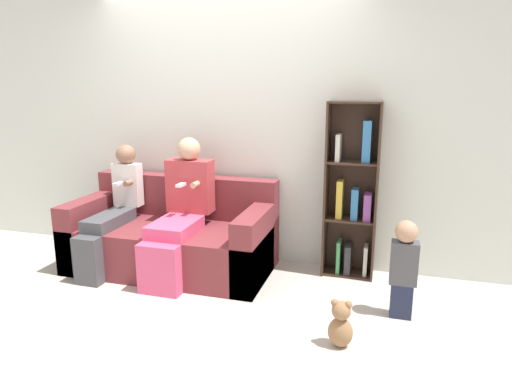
# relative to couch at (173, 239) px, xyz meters

# --- Properties ---
(ground_plane) EXTENTS (14.00, 14.00, 0.00)m
(ground_plane) POSITION_rel_couch_xyz_m (0.39, -0.54, -0.29)
(ground_plane) COLOR #BCB2A8
(back_wall) EXTENTS (10.00, 0.06, 2.55)m
(back_wall) POSITION_rel_couch_xyz_m (0.39, 0.48, 0.99)
(back_wall) COLOR silver
(back_wall) RESTS_ON ground_plane
(couch) EXTENTS (1.84, 0.89, 0.82)m
(couch) POSITION_rel_couch_xyz_m (0.00, 0.00, 0.00)
(couch) COLOR maroon
(couch) RESTS_ON ground_plane
(adult_seated) EXTENTS (0.42, 0.82, 1.22)m
(adult_seated) POSITION_rel_couch_xyz_m (0.14, -0.10, 0.34)
(adult_seated) COLOR #DB4C75
(adult_seated) RESTS_ON ground_plane
(child_seated) EXTENTS (0.27, 0.84, 1.13)m
(child_seated) POSITION_rel_couch_xyz_m (-0.53, -0.13, 0.28)
(child_seated) COLOR #47474C
(child_seated) RESTS_ON ground_plane
(toddler_standing) EXTENTS (0.19, 0.16, 0.74)m
(toddler_standing) POSITION_rel_couch_xyz_m (2.04, -0.37, 0.11)
(toddler_standing) COLOR #232842
(toddler_standing) RESTS_ON ground_plane
(bookshelf) EXTENTS (0.45, 0.27, 1.55)m
(bookshelf) POSITION_rel_couch_xyz_m (1.60, 0.34, 0.45)
(bookshelf) COLOR #3D281E
(bookshelf) RESTS_ON ground_plane
(teddy_bear) EXTENTS (0.16, 0.13, 0.33)m
(teddy_bear) POSITION_rel_couch_xyz_m (1.65, -0.91, -0.13)
(teddy_bear) COLOR #936B47
(teddy_bear) RESTS_ON ground_plane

